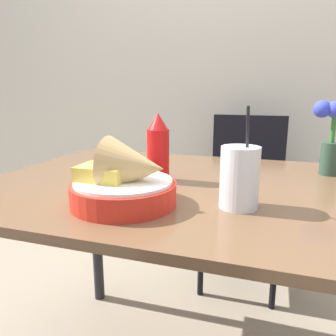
{
  "coord_description": "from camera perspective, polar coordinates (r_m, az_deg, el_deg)",
  "views": [
    {
      "loc": [
        0.22,
        -0.93,
        1.04
      ],
      "look_at": [
        -0.06,
        -0.07,
        0.83
      ],
      "focal_mm": 35.0,
      "sensor_mm": 36.0,
      "label": 1
    }
  ],
  "objects": [
    {
      "name": "chair_far_window",
      "position": [
        1.86,
        13.31,
        -2.83
      ],
      "size": [
        0.4,
        0.4,
        0.91
      ],
      "color": "black",
      "rests_on": "ground_plane"
    },
    {
      "name": "food_basket",
      "position": [
        0.8,
        -7.2,
        -2.33
      ],
      "size": [
        0.26,
        0.26,
        0.17
      ],
      "color": "red",
      "rests_on": "dining_table"
    },
    {
      "name": "dining_table",
      "position": [
        1.02,
        4.51,
        -7.81
      ],
      "size": [
        1.28,
        0.88,
        0.77
      ],
      "color": "brown",
      "rests_on": "ground_plane"
    },
    {
      "name": "drink_cup",
      "position": [
        0.79,
        12.34,
        -1.96
      ],
      "size": [
        0.09,
        0.09,
        0.24
      ],
      "color": "silver",
      "rests_on": "dining_table"
    },
    {
      "name": "wall_window",
      "position": [
        2.14,
        12.9,
        19.84
      ],
      "size": [
        7.0,
        0.06,
        2.6
      ],
      "color": "#B7B2A3",
      "rests_on": "ground_plane"
    },
    {
      "name": "ketchup_bottle",
      "position": [
        1.0,
        -1.79,
        3.36
      ],
      "size": [
        0.07,
        0.07,
        0.21
      ],
      "color": "red",
      "rests_on": "dining_table"
    },
    {
      "name": "flower_vase",
      "position": [
        1.2,
        26.8,
        5.81
      ],
      "size": [
        0.13,
        0.06,
        0.24
      ],
      "color": "#2D4738",
      "rests_on": "dining_table"
    }
  ]
}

